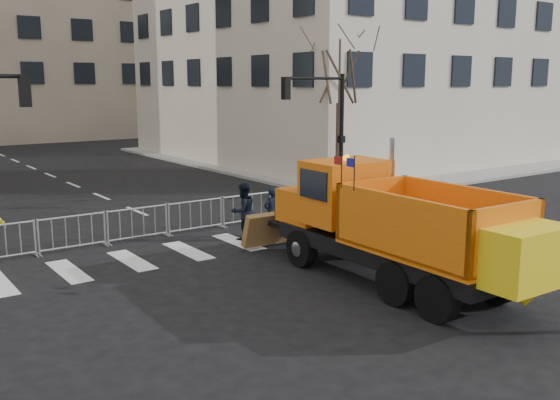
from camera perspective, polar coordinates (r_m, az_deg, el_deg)
ground at (r=15.38m, az=4.89°, el=-8.43°), size 120.00×120.00×0.00m
sidewalk_back at (r=22.25m, az=-9.46°, el=-2.31°), size 64.00×5.00×0.15m
traffic_light_right at (r=27.38m, az=5.64°, el=5.77°), size 0.18×0.18×5.40m
crowd_barriers at (r=21.04m, az=-10.24°, el=-1.77°), size 12.60×0.60×1.10m
street_tree at (r=28.52m, az=5.41°, el=8.08°), size 3.00×3.00×7.50m
plow_truck at (r=15.68m, az=10.70°, el=-2.16°), size 3.03×9.28×3.58m
cop_a at (r=20.59m, az=-0.80°, el=-1.10°), size 0.63×0.45×1.64m
cop_b at (r=20.18m, az=-3.38°, el=-1.04°), size 0.98×0.80×1.86m
cop_c at (r=18.61m, az=2.51°, el=-2.45°), size 0.97×0.90×1.60m
newspaper_box at (r=27.93m, az=4.18°, el=1.75°), size 0.51×0.46×1.10m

